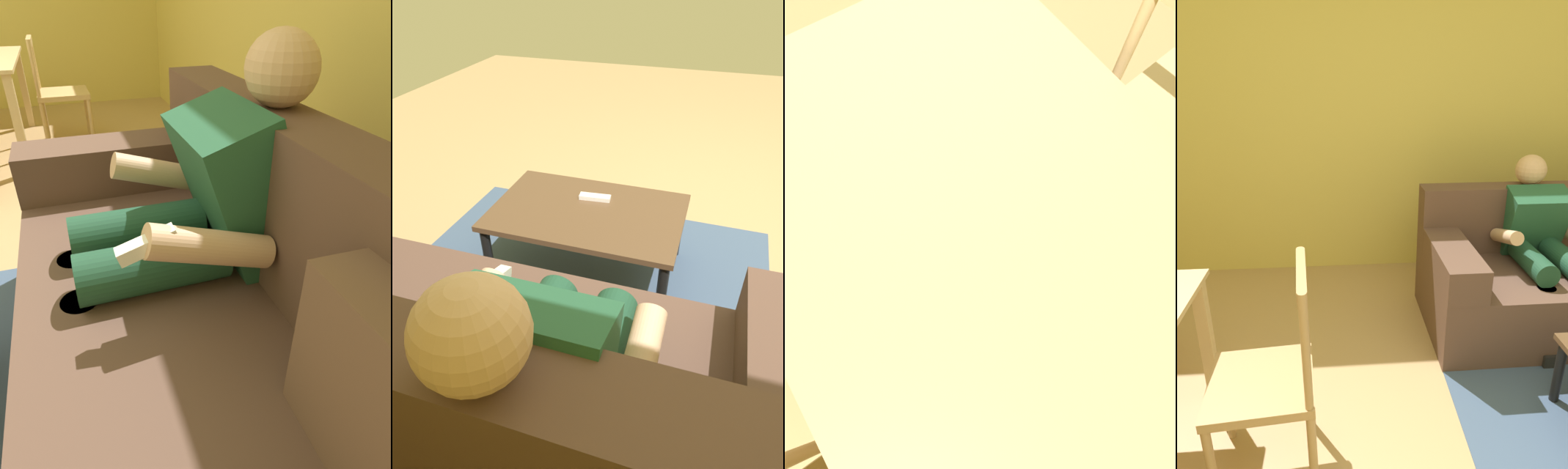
% 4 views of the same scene
% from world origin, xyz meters
% --- Properties ---
extents(couch, '(2.19, 0.90, 0.90)m').
position_xyz_m(couch, '(1.21, 1.66, 0.33)').
color(couch, brown).
rests_on(couch, ground_plane).
extents(person_lounging, '(0.59, 0.94, 1.10)m').
position_xyz_m(person_lounging, '(0.86, 1.70, 0.58)').
color(person_lounging, '#23563D').
rests_on(person_lounging, ground_plane).
extents(dining_chair_near_wall, '(0.42, 0.42, 0.87)m').
position_xyz_m(dining_chair_near_wall, '(-1.82, 1.38, 0.44)').
color(dining_chair_near_wall, tan).
rests_on(dining_chair_near_wall, ground_plane).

